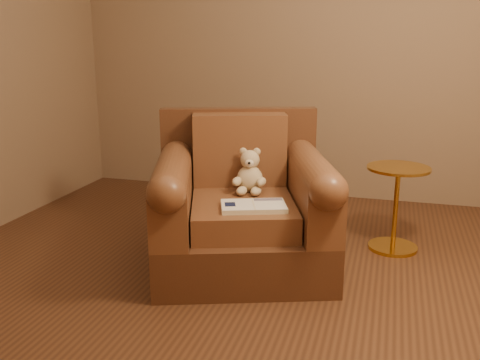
# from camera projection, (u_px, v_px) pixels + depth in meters

# --- Properties ---
(floor) EXTENTS (4.00, 4.00, 0.00)m
(floor) POSITION_uv_depth(u_px,v_px,m) (240.00, 292.00, 2.94)
(floor) COLOR #54301C
(floor) RESTS_ON ground
(armchair) EXTENTS (1.27, 1.24, 0.91)m
(armchair) POSITION_uv_depth(u_px,v_px,m) (242.00, 209.00, 3.23)
(armchair) COLOR #522E1B
(armchair) RESTS_ON floor
(teddy_bear) EXTENTS (0.20, 0.23, 0.28)m
(teddy_bear) POSITION_uv_depth(u_px,v_px,m) (250.00, 175.00, 3.26)
(teddy_bear) COLOR beige
(teddy_bear) RESTS_ON armchair
(guidebook) EXTENTS (0.41, 0.32, 0.03)m
(guidebook) POSITION_uv_depth(u_px,v_px,m) (253.00, 206.00, 2.96)
(guidebook) COLOR beige
(guidebook) RESTS_ON armchair
(side_table) EXTENTS (0.40, 0.40, 0.56)m
(side_table) POSITION_uv_depth(u_px,v_px,m) (396.00, 205.00, 3.46)
(side_table) COLOR gold
(side_table) RESTS_ON floor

